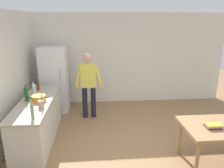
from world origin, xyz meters
name	(u,v)px	position (x,y,z in m)	size (l,w,h in m)	color
ground_plane	(138,157)	(0.00, 0.00, 0.00)	(14.00, 14.00, 0.00)	#936D47
wall_back	(120,59)	(0.00, 3.00, 1.35)	(6.40, 0.12, 2.70)	silver
kitchen_counter	(38,120)	(-2.00, 0.80, 0.45)	(0.64, 2.20, 0.90)	beige
refrigerator	(55,80)	(-1.90, 2.40, 0.90)	(0.70, 0.67, 1.80)	white
person	(89,82)	(-0.95, 1.85, 0.98)	(0.70, 0.22, 1.70)	#1E1E2D
dining_table	(223,129)	(1.40, -0.30, 0.67)	(1.40, 0.90, 0.75)	#9E754C
cooking_pot	(39,98)	(-1.93, 0.75, 0.96)	(0.40, 0.28, 0.12)	orange
utensil_jar	(41,104)	(-1.80, 0.40, 0.98)	(0.11, 0.11, 0.32)	tan
bottle_beer_brown	(38,86)	(-2.13, 1.50, 1.01)	(0.06, 0.06, 0.26)	#5B3314
bottle_vinegar_tall	(32,111)	(-1.84, -0.07, 1.04)	(0.06, 0.06, 0.32)	gray
bottle_wine_green	(26,94)	(-2.18, 0.80, 1.05)	(0.08, 0.08, 0.34)	#1E5123
bottle_water_clear	(34,90)	(-2.12, 1.12, 1.03)	(0.07, 0.07, 0.30)	silver
book_stack	(213,126)	(1.17, -0.36, 0.79)	(0.26, 0.18, 0.07)	#753D7F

